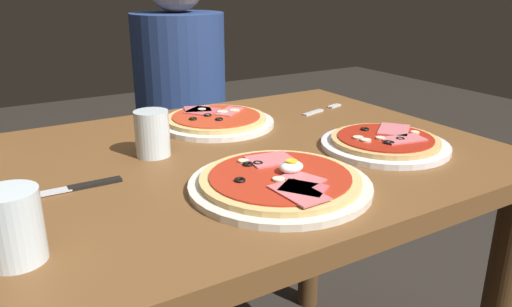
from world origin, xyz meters
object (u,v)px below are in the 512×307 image
pizza_foreground (280,182)px  water_glass_far (13,231)px  knife (72,188)px  diner_person (183,131)px  dining_table (240,209)px  water_glass_near (152,136)px  pizza_across_right (216,121)px  pizza_across_left (385,143)px  fork (319,111)px

pizza_foreground → water_glass_far: size_ratio=3.25×
knife → diner_person: 0.99m
dining_table → water_glass_near: water_glass_near is taller
dining_table → diner_person: (0.20, 0.78, -0.06)m
pizza_across_right → water_glass_far: size_ratio=2.91×
dining_table → pizza_across_left: 0.34m
fork → water_glass_near: bearing=-168.4°
dining_table → pizza_across_right: bearing=76.5°
pizza_across_left → water_glass_near: bearing=154.3°
dining_table → pizza_foreground: bearing=-99.6°
water_glass_far → fork: bearing=26.4°
pizza_foreground → pizza_across_left: 0.31m
dining_table → water_glass_far: bearing=-153.8°
pizza_foreground → diner_person: size_ratio=0.26×
dining_table → water_glass_far: 0.53m
dining_table → pizza_across_right: 0.25m
pizza_across_left → pizza_across_right: (-0.23, 0.34, 0.00)m
pizza_foreground → pizza_across_left: bearing=11.7°
pizza_foreground → pizza_across_right: (0.08, 0.40, -0.00)m
pizza_across_right → pizza_across_left: bearing=-56.2°
pizza_foreground → knife: size_ratio=1.60×
knife → diner_person: diner_person is taller
pizza_foreground → dining_table: bearing=80.4°
pizza_across_right → diner_person: diner_person is taller
pizza_foreground → diner_person: diner_person is taller
water_glass_far → pizza_across_left: bearing=6.4°
water_glass_near → diner_person: diner_person is taller
pizza_across_right → diner_person: bearing=75.3°
pizza_foreground → water_glass_far: bearing=-177.7°
pizza_across_right → water_glass_far: 0.65m
pizza_across_left → pizza_across_right: size_ratio=0.96×
diner_person → water_glass_near: bearing=63.2°
pizza_foreground → knife: pizza_foreground is taller
pizza_foreground → fork: pizza_foreground is taller
pizza_foreground → pizza_across_left: size_ratio=1.17×
pizza_across_left → water_glass_near: 0.48m
water_glass_near → diner_person: (0.36, 0.71, -0.23)m
water_glass_near → knife: 0.21m
pizza_across_left → diner_person: 0.95m
pizza_foreground → water_glass_near: water_glass_near is taller
fork → pizza_foreground: bearing=-135.3°
pizza_across_left → pizza_across_right: same height
pizza_across_left → diner_person: diner_person is taller
water_glass_far → knife: (0.11, 0.20, -0.04)m
water_glass_far → knife: water_glass_far is taller
fork → diner_person: 0.65m
dining_table → fork: bearing=26.5°
pizza_across_right → dining_table: bearing=-103.5°
water_glass_near → pizza_across_left: bearing=-25.7°
water_glass_near → diner_person: bearing=63.2°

